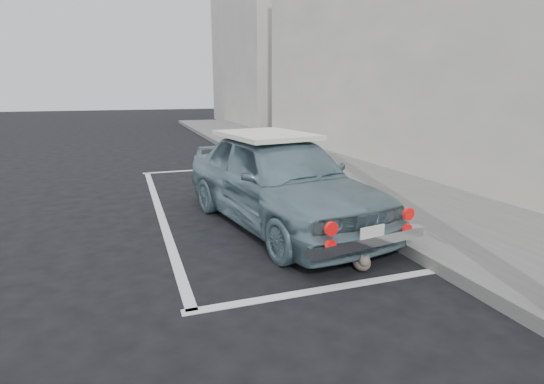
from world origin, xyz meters
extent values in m
plane|color=black|center=(0.00, 0.00, 0.00)|extent=(80.00, 80.00, 0.00)
cube|color=#60615C|center=(3.20, 2.00, 0.07)|extent=(2.80, 40.00, 0.15)
cube|color=beige|center=(6.35, 4.00, 3.50)|extent=(3.50, 18.00, 7.00)
cube|color=black|center=(4.66, 4.00, 1.40)|extent=(0.10, 16.00, 2.40)
cube|color=white|center=(4.66, 10.00, 4.60)|extent=(0.10, 2.00, 1.60)
cube|color=#AFA69E|center=(6.35, 20.00, 4.00)|extent=(3.50, 10.00, 8.00)
cube|color=silver|center=(0.50, -0.50, 0.00)|extent=(3.00, 0.12, 0.01)
cube|color=silver|center=(0.50, 6.50, 0.00)|extent=(3.00, 0.12, 0.01)
cube|color=silver|center=(-0.90, 3.00, 0.00)|extent=(0.12, 7.00, 0.01)
imported|color=slate|center=(0.76, 1.69, 0.70)|extent=(2.31, 4.33, 1.40)
cube|color=white|center=(0.70, 2.09, 1.33)|extent=(1.40, 1.73, 0.07)
cube|color=silver|center=(1.09, -0.29, 0.38)|extent=(1.57, 0.38, 0.12)
cube|color=white|center=(1.10, -0.34, 0.48)|extent=(0.33, 0.07, 0.17)
cylinder|color=red|center=(0.56, -0.41, 0.62)|extent=(0.15, 0.06, 0.15)
cylinder|color=red|center=(1.64, -0.23, 0.62)|extent=(0.15, 0.06, 0.15)
cylinder|color=red|center=(0.56, -0.41, 0.44)|extent=(0.12, 0.06, 0.12)
cylinder|color=red|center=(1.64, -0.23, 0.44)|extent=(0.12, 0.06, 0.12)
ellipsoid|color=#76665A|center=(1.08, -0.19, 0.10)|extent=(0.29, 0.36, 0.19)
sphere|color=#76665A|center=(1.03, -0.32, 0.17)|extent=(0.12, 0.12, 0.12)
cone|color=#76665A|center=(1.00, -0.31, 0.23)|extent=(0.04, 0.04, 0.05)
cone|color=#76665A|center=(1.07, -0.33, 0.23)|extent=(0.04, 0.04, 0.05)
cylinder|color=#76665A|center=(1.17, -0.05, 0.04)|extent=(0.05, 0.21, 0.03)
camera|label=1|loc=(-1.37, -4.10, 2.02)|focal=28.00mm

